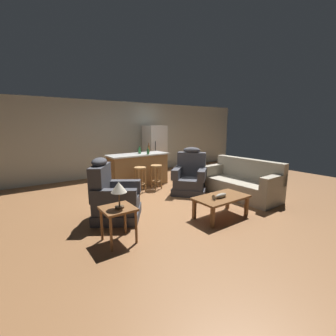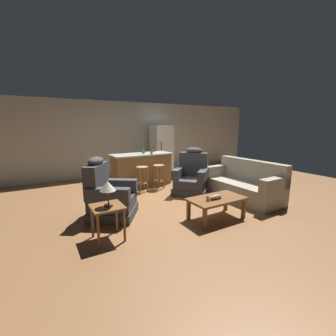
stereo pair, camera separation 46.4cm
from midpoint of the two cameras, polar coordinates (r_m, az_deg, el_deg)
name	(u,v)px [view 2 (the right image)]	position (r m, az deg, el deg)	size (l,w,h in m)	color
ground_plane	(164,196)	(5.76, 1.29, -7.25)	(12.00, 12.00, 0.00)	brown
back_wall	(121,139)	(8.31, -10.22, 7.37)	(12.00, 0.05, 2.60)	#B2B2A3
coffee_table	(217,201)	(4.51, 15.20, -8.06)	(1.10, 0.60, 0.42)	brown
fish_figurine	(215,197)	(4.38, 14.77, -7.26)	(0.34, 0.10, 0.10)	#4C3823
couch	(244,185)	(5.93, 20.88, -4.03)	(0.88, 1.92, 0.94)	#9E937F
recliner_near_lamp	(109,196)	(4.54, -12.01, -7.00)	(1.17, 1.17, 1.20)	#3D3D42
recliner_near_island	(192,177)	(6.01, 8.25, -2.40)	(1.18, 1.18, 1.20)	#3D3D42
end_table	(107,212)	(3.64, -11.59, -10.92)	(0.48, 0.48, 0.56)	brown
table_lamp	(108,187)	(3.49, -11.43, -4.83)	(0.24, 0.24, 0.41)	#4C3823
kitchen_island	(142,169)	(6.79, -4.72, -0.29)	(1.80, 0.70, 0.95)	olive
bar_stool_left	(142,174)	(6.12, -4.42, -1.61)	(0.32, 0.32, 0.68)	#A87A47
bar_stool_right	(159,172)	(6.36, -0.27, -1.09)	(0.32, 0.32, 0.68)	#A87A47
refrigerator	(162,150)	(8.40, -0.07, 4.71)	(0.70, 0.69, 1.76)	white
bottle_tall_green	(151,151)	(6.57, -2.22, 4.23)	(0.07, 0.07, 0.21)	#2D6B38
bottle_short_amber	(143,150)	(6.77, -4.31, 4.45)	(0.08, 0.08, 0.22)	#2D6B38
bottle_wine_dark	(153,149)	(7.08, -1.89, 4.96)	(0.07, 0.07, 0.29)	brown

